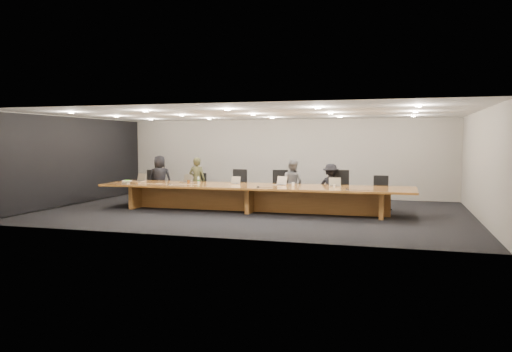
# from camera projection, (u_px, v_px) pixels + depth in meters

# --- Properties ---
(ground) EXTENTS (12.00, 12.00, 0.00)m
(ground) POSITION_uv_depth(u_px,v_px,m) (253.00, 211.00, 14.34)
(ground) COLOR black
(ground) RESTS_ON ground
(back_wall) EXTENTS (12.00, 0.02, 2.80)m
(back_wall) POSITION_uv_depth(u_px,v_px,m) (284.00, 158.00, 18.08)
(back_wall) COLOR #B8B2A8
(back_wall) RESTS_ON ground
(left_wall_panel) EXTENTS (0.08, 7.84, 2.74)m
(left_wall_panel) POSITION_uv_depth(u_px,v_px,m) (75.00, 161.00, 15.90)
(left_wall_panel) COLOR black
(left_wall_panel) RESTS_ON ground
(conference_table) EXTENTS (9.00, 1.80, 0.75)m
(conference_table) POSITION_uv_depth(u_px,v_px,m) (253.00, 193.00, 14.31)
(conference_table) COLOR brown
(conference_table) RESTS_ON ground
(chair_far_left) EXTENTS (0.62, 0.62, 1.09)m
(chair_far_left) POSITION_uv_depth(u_px,v_px,m) (152.00, 186.00, 16.53)
(chair_far_left) COLOR black
(chair_far_left) RESTS_ON ground
(chair_left) EXTENTS (0.52, 0.52, 1.00)m
(chair_left) POSITION_uv_depth(u_px,v_px,m) (198.00, 188.00, 16.21)
(chair_left) COLOR black
(chair_left) RESTS_ON ground
(chair_mid_left) EXTENTS (0.64, 0.64, 1.14)m
(chair_mid_left) POSITION_uv_depth(u_px,v_px,m) (237.00, 187.00, 15.78)
(chair_mid_left) COLOR black
(chair_mid_left) RESTS_ON ground
(chair_mid_right) EXTENTS (0.74, 0.74, 1.15)m
(chair_mid_right) POSITION_uv_depth(u_px,v_px,m) (281.00, 188.00, 15.43)
(chair_mid_right) COLOR black
(chair_mid_right) RESTS_ON ground
(chair_right) EXTENTS (0.70, 0.70, 1.18)m
(chair_right) POSITION_uv_depth(u_px,v_px,m) (341.00, 189.00, 14.80)
(chair_right) COLOR black
(chair_right) RESTS_ON ground
(chair_far_right) EXTENTS (0.54, 0.54, 1.03)m
(chair_far_right) POSITION_uv_depth(u_px,v_px,m) (380.00, 193.00, 14.54)
(chair_far_right) COLOR black
(chair_far_right) RESTS_ON ground
(person_a) EXTENTS (0.88, 0.72, 1.55)m
(person_a) POSITION_uv_depth(u_px,v_px,m) (160.00, 179.00, 16.43)
(person_a) COLOR black
(person_a) RESTS_ON ground
(person_b) EXTENTS (0.58, 0.40, 1.50)m
(person_b) POSITION_uv_depth(u_px,v_px,m) (197.00, 180.00, 16.14)
(person_b) COLOR #37381E
(person_b) RESTS_ON ground
(person_c) EXTENTS (0.85, 0.76, 1.45)m
(person_c) POSITION_uv_depth(u_px,v_px,m) (292.00, 183.00, 15.25)
(person_c) COLOR #5C5C5E
(person_c) RESTS_ON ground
(person_d) EXTENTS (0.98, 0.73, 1.35)m
(person_d) POSITION_uv_depth(u_px,v_px,m) (331.00, 186.00, 14.85)
(person_d) COLOR black
(person_d) RESTS_ON ground
(laptop_a) EXTENTS (0.38, 0.31, 0.26)m
(laptop_a) POSITION_uv_depth(u_px,v_px,m) (139.00, 177.00, 15.70)
(laptop_a) COLOR #C4B396
(laptop_a) RESTS_ON conference_table
(laptop_b) EXTENTS (0.39, 0.34, 0.26)m
(laptop_b) POSITION_uv_depth(u_px,v_px,m) (185.00, 178.00, 15.28)
(laptop_b) COLOR tan
(laptop_b) RESTS_ON conference_table
(laptop_c) EXTENTS (0.32, 0.26, 0.23)m
(laptop_c) POSITION_uv_depth(u_px,v_px,m) (234.00, 180.00, 14.75)
(laptop_c) COLOR #BDAC91
(laptop_c) RESTS_ON conference_table
(laptop_d) EXTENTS (0.41, 0.36, 0.27)m
(laptop_d) POSITION_uv_depth(u_px,v_px,m) (280.00, 181.00, 14.35)
(laptop_d) COLOR #C1AC93
(laptop_d) RESTS_ON conference_table
(laptop_e) EXTENTS (0.36, 0.29, 0.26)m
(laptop_e) POSITION_uv_depth(u_px,v_px,m) (335.00, 182.00, 13.90)
(laptop_e) COLOR #B4A88A
(laptop_e) RESTS_ON conference_table
(water_bottle) EXTENTS (0.07, 0.07, 0.20)m
(water_bottle) POSITION_uv_depth(u_px,v_px,m) (198.00, 180.00, 14.88)
(water_bottle) COLOR #B0C1BC
(water_bottle) RESTS_ON conference_table
(amber_mug) EXTENTS (0.10, 0.10, 0.10)m
(amber_mug) POSITION_uv_depth(u_px,v_px,m) (188.00, 182.00, 15.00)
(amber_mug) COLOR brown
(amber_mug) RESTS_ON conference_table
(paper_cup_near) EXTENTS (0.09, 0.09, 0.10)m
(paper_cup_near) POSITION_uv_depth(u_px,v_px,m) (293.00, 184.00, 14.09)
(paper_cup_near) COLOR white
(paper_cup_near) RESTS_ON conference_table
(paper_cup_far) EXTENTS (0.08, 0.08, 0.08)m
(paper_cup_far) POSITION_uv_depth(u_px,v_px,m) (334.00, 186.00, 13.68)
(paper_cup_far) COLOR white
(paper_cup_far) RESTS_ON conference_table
(notepad) EXTENTS (0.33, 0.29, 0.02)m
(notepad) POSITION_uv_depth(u_px,v_px,m) (127.00, 181.00, 15.85)
(notepad) COLOR silver
(notepad) RESTS_ON conference_table
(lime_gadget) EXTENTS (0.16, 0.11, 0.02)m
(lime_gadget) POSITION_uv_depth(u_px,v_px,m) (127.00, 180.00, 15.84)
(lime_gadget) COLOR green
(lime_gadget) RESTS_ON notepad
(av_box) EXTENTS (0.20, 0.15, 0.03)m
(av_box) POSITION_uv_depth(u_px,v_px,m) (126.00, 183.00, 14.90)
(av_box) COLOR #AEAEB3
(av_box) RESTS_ON conference_table
(mic_left) EXTENTS (0.17, 0.17, 0.03)m
(mic_left) POSITION_uv_depth(u_px,v_px,m) (169.00, 184.00, 14.58)
(mic_left) COLOR black
(mic_left) RESTS_ON conference_table
(mic_center) EXTENTS (0.13, 0.13, 0.03)m
(mic_center) POSITION_uv_depth(u_px,v_px,m) (258.00, 187.00, 13.72)
(mic_center) COLOR black
(mic_center) RESTS_ON conference_table
(mic_right) EXTENTS (0.14, 0.14, 0.03)m
(mic_right) POSITION_uv_depth(u_px,v_px,m) (347.00, 189.00, 13.00)
(mic_right) COLOR black
(mic_right) RESTS_ON conference_table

